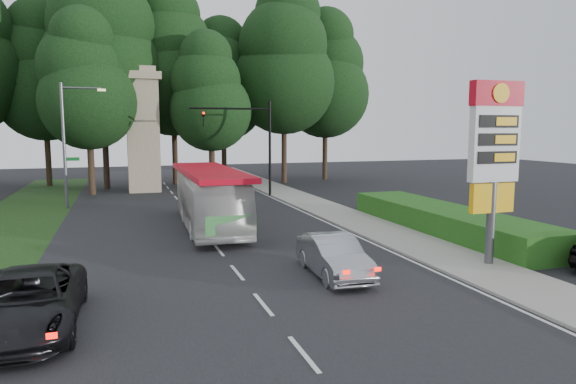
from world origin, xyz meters
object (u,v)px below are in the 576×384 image
object	(u,v)px
gas_station_pylon	(494,148)
monument	(143,129)
streetlight_signs	(67,140)
sedan_silver	(334,256)
transit_bus	(210,199)
traffic_signal_mast	(253,135)
suv_charcoal	(28,302)

from	to	relation	value
gas_station_pylon	monument	distance (m)	30.17
streetlight_signs	sedan_silver	size ratio (longest dim) A/B	1.84
transit_bus	sedan_silver	bearing A→B (deg)	-73.09
gas_station_pylon	sedan_silver	bearing A→B (deg)	174.21
traffic_signal_mast	gas_station_pylon	bearing A→B (deg)	-80.91
transit_bus	gas_station_pylon	bearing A→B (deg)	-48.74
monument	sedan_silver	distance (m)	28.21
gas_station_pylon	streetlight_signs	bearing A→B (deg)	128.96
gas_station_pylon	monument	bearing A→B (deg)	111.80
monument	suv_charcoal	bearing A→B (deg)	-98.12
traffic_signal_mast	streetlight_signs	world-z (taller)	streetlight_signs
streetlight_signs	monument	size ratio (longest dim) A/B	0.80
gas_station_pylon	transit_bus	size ratio (longest dim) A/B	0.62
transit_bus	suv_charcoal	xyz separation A→B (m)	(-6.70, -12.20, -0.78)
streetlight_signs	sedan_silver	distance (m)	22.20
gas_station_pylon	transit_bus	bearing A→B (deg)	128.93
traffic_signal_mast	suv_charcoal	size ratio (longest dim) A/B	1.33
transit_bus	suv_charcoal	distance (m)	13.94
streetlight_signs	monument	world-z (taller)	monument
monument	transit_bus	distance (m)	17.78
streetlight_signs	transit_bus	size ratio (longest dim) A/B	0.73
traffic_signal_mast	sedan_silver	world-z (taller)	traffic_signal_mast
transit_bus	sedan_silver	distance (m)	10.53
gas_station_pylon	streetlight_signs	world-z (taller)	streetlight_signs
gas_station_pylon	traffic_signal_mast	size ratio (longest dim) A/B	0.95
transit_bus	suv_charcoal	bearing A→B (deg)	-116.44
traffic_signal_mast	suv_charcoal	bearing A→B (deg)	-116.88
traffic_signal_mast	transit_bus	distance (m)	12.76
monument	suv_charcoal	xyz separation A→B (m)	(-4.20, -29.44, -4.35)
suv_charcoal	sedan_silver	bearing A→B (deg)	13.32
sedan_silver	suv_charcoal	world-z (taller)	suv_charcoal
traffic_signal_mast	streetlight_signs	size ratio (longest dim) A/B	0.90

